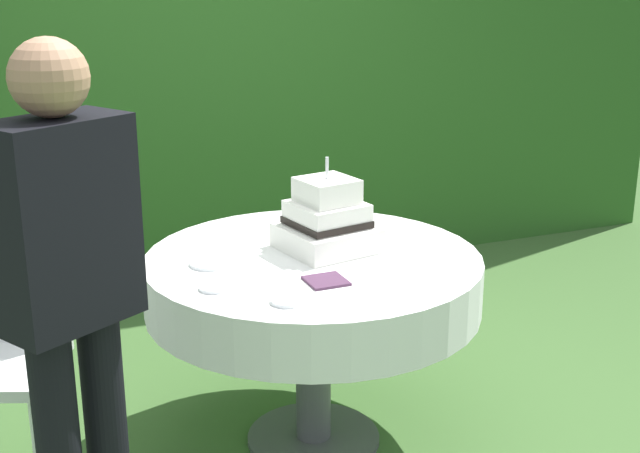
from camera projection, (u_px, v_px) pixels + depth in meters
ground_plane at (314, 439)px, 3.27m from camera, size 20.00×20.00×0.00m
foliage_hedge at (173, 21)px, 4.67m from camera, size 6.42×0.55×2.94m
cake_table at (313, 284)px, 3.08m from camera, size 1.23×1.23×0.76m
wedding_cake at (327, 221)px, 3.09m from camera, size 0.36×0.36×0.35m
serving_plate_near at (215, 288)px, 2.73m from camera, size 0.10×0.10×0.01m
serving_plate_far at (210, 263)px, 2.95m from camera, size 0.15×0.15×0.01m
serving_plate_left at (287, 301)px, 2.62m from camera, size 0.10×0.10×0.01m
napkin_stack at (326, 281)px, 2.79m from camera, size 0.13×0.13×0.01m
garden_chair at (4, 339)px, 2.87m from camera, size 0.52×0.52×0.89m
standing_person at (70, 294)px, 2.23m from camera, size 0.41×0.35×1.60m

